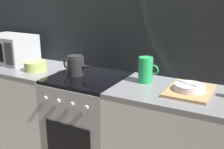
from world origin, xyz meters
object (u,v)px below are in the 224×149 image
at_px(stove_unit, 89,125).
at_px(pitcher, 146,70).
at_px(mixing_bowl, 35,66).
at_px(dish_pile, 190,89).
at_px(microwave, 11,49).
at_px(kettle, 76,66).

relative_size(stove_unit, pitcher, 4.50).
height_order(mixing_bowl, dish_pile, mixing_bowl).
xyz_separation_m(microwave, dish_pile, (1.76, -0.01, -0.11)).
distance_m(kettle, pitcher, 0.60).
xyz_separation_m(kettle, mixing_bowl, (-0.40, -0.06, -0.04)).
distance_m(mixing_bowl, dish_pile, 1.36).
relative_size(pitcher, dish_pile, 0.50).
bearing_deg(dish_pile, pitcher, 170.36).
height_order(mixing_bowl, pitcher, pitcher).
xyz_separation_m(stove_unit, mixing_bowl, (-0.51, -0.06, 0.49)).
distance_m(pitcher, dish_pile, 0.37).
relative_size(microwave, kettle, 1.62).
distance_m(microwave, mixing_bowl, 0.43).
bearing_deg(microwave, stove_unit, -2.40).
bearing_deg(pitcher, stove_unit, -169.66).
distance_m(microwave, kettle, 0.82).
relative_size(stove_unit, dish_pile, 2.25).
relative_size(mixing_bowl, pitcher, 1.00).
height_order(microwave, mixing_bowl, microwave).
bearing_deg(mixing_bowl, kettle, 7.81).
bearing_deg(stove_unit, dish_pile, 1.85).
relative_size(microwave, dish_pile, 1.15).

